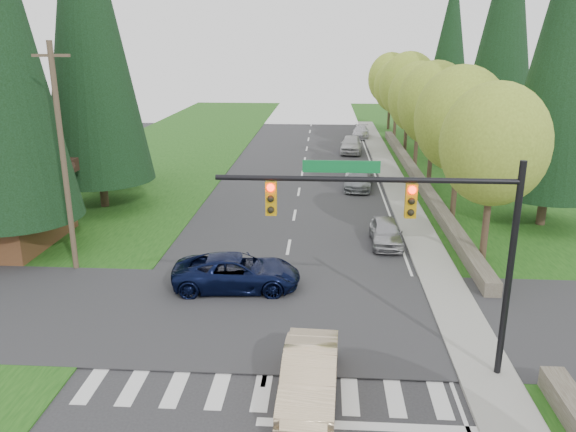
# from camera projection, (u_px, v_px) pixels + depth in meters

# --- Properties ---
(grass_east) EXTENTS (14.00, 110.00, 0.06)m
(grass_east) POSITION_uv_depth(u_px,v_px,m) (522.00, 224.00, 31.84)
(grass_east) COLOR #174412
(grass_east) RESTS_ON ground
(grass_west) EXTENTS (14.00, 110.00, 0.06)m
(grass_west) POSITION_uv_depth(u_px,v_px,m) (76.00, 215.00, 33.47)
(grass_west) COLOR #174412
(grass_west) RESTS_ON ground
(cross_street) EXTENTS (120.00, 8.00, 0.10)m
(cross_street) POSITION_uv_depth(u_px,v_px,m) (276.00, 316.00, 21.23)
(cross_street) COLOR #28282B
(cross_street) RESTS_ON ground
(sidewalk_east) EXTENTS (1.80, 80.00, 0.13)m
(sidewalk_east) POSITION_uv_depth(u_px,v_px,m) (408.00, 211.00, 34.12)
(sidewalk_east) COLOR gray
(sidewalk_east) RESTS_ON ground
(curb_east) EXTENTS (0.20, 80.00, 0.13)m
(curb_east) POSITION_uv_depth(u_px,v_px,m) (394.00, 211.00, 34.17)
(curb_east) COLOR gray
(curb_east) RESTS_ON ground
(stone_wall_north) EXTENTS (0.70, 40.00, 0.70)m
(stone_wall_north) POSITION_uv_depth(u_px,v_px,m) (417.00, 177.00, 41.55)
(stone_wall_north) COLOR #4C4438
(stone_wall_north) RESTS_ON ground
(traffic_signal) EXTENTS (8.70, 0.37, 6.80)m
(traffic_signal) POSITION_uv_depth(u_px,v_px,m) (415.00, 221.00, 16.14)
(traffic_signal) COLOR black
(traffic_signal) RESTS_ON ground
(utility_pole) EXTENTS (1.60, 0.24, 10.00)m
(utility_pole) POSITION_uv_depth(u_px,v_px,m) (63.00, 158.00, 24.11)
(utility_pole) COLOR #473828
(utility_pole) RESTS_ON ground
(decid_tree_0) EXTENTS (4.80, 4.80, 8.37)m
(decid_tree_0) POSITION_uv_depth(u_px,v_px,m) (495.00, 145.00, 24.71)
(decid_tree_0) COLOR #38281C
(decid_tree_0) RESTS_ON ground
(decid_tree_1) EXTENTS (5.20, 5.20, 8.80)m
(decid_tree_1) POSITION_uv_depth(u_px,v_px,m) (461.00, 119.00, 31.32)
(decid_tree_1) COLOR #38281C
(decid_tree_1) RESTS_ON ground
(decid_tree_2) EXTENTS (5.00, 5.00, 8.82)m
(decid_tree_2) POSITION_uv_depth(u_px,v_px,m) (434.00, 104.00, 37.96)
(decid_tree_2) COLOR #38281C
(decid_tree_2) RESTS_ON ground
(decid_tree_3) EXTENTS (5.00, 5.00, 8.55)m
(decid_tree_3) POSITION_uv_depth(u_px,v_px,m) (419.00, 98.00, 44.70)
(decid_tree_3) COLOR #38281C
(decid_tree_3) RESTS_ON ground
(decid_tree_4) EXTENTS (5.40, 5.40, 9.18)m
(decid_tree_4) POSITION_uv_depth(u_px,v_px,m) (409.00, 86.00, 51.25)
(decid_tree_4) COLOR #38281C
(decid_tree_4) RESTS_ON ground
(decid_tree_5) EXTENTS (4.80, 4.80, 8.30)m
(decid_tree_5) POSITION_uv_depth(u_px,v_px,m) (397.00, 86.00, 58.09)
(decid_tree_5) COLOR #38281C
(decid_tree_5) RESTS_ON ground
(decid_tree_6) EXTENTS (5.20, 5.20, 8.86)m
(decid_tree_6) POSITION_uv_depth(u_px,v_px,m) (391.00, 79.00, 64.66)
(decid_tree_6) COLOR #38281C
(decid_tree_6) RESTS_ON ground
(conifer_w_c) EXTENTS (6.46, 6.46, 20.80)m
(conifer_w_c) POSITION_uv_depth(u_px,v_px,m) (86.00, 17.00, 31.97)
(conifer_w_c) COLOR #38281C
(conifer_w_c) RESTS_ON ground
(conifer_w_e) EXTENTS (5.78, 5.78, 18.80)m
(conifer_w_e) POSITION_uv_depth(u_px,v_px,m) (95.00, 36.00, 38.11)
(conifer_w_e) COLOR #38281C
(conifer_w_e) RESTS_ON ground
(conifer_e_a) EXTENTS (5.44, 5.44, 17.80)m
(conifer_e_a) POSITION_uv_depth(u_px,v_px,m) (565.00, 45.00, 28.89)
(conifer_e_a) COLOR #38281C
(conifer_e_a) RESTS_ON ground
(conifer_e_b) EXTENTS (6.12, 6.12, 19.80)m
(conifer_e_b) POSITION_uv_depth(u_px,v_px,m) (505.00, 30.00, 41.87)
(conifer_e_b) COLOR #38281C
(conifer_e_b) RESTS_ON ground
(conifer_e_c) EXTENTS (5.10, 5.10, 16.80)m
(conifer_e_c) POSITION_uv_depth(u_px,v_px,m) (450.00, 49.00, 55.72)
(conifer_e_c) COLOR #38281C
(conifer_e_c) RESTS_ON ground
(sedan_champagne) EXTENTS (1.73, 4.53, 1.47)m
(sedan_champagne) POSITION_uv_depth(u_px,v_px,m) (309.00, 375.00, 16.16)
(sedan_champagne) COLOR beige
(sedan_champagne) RESTS_ON ground
(suv_navy) EXTENTS (5.45, 2.82, 1.47)m
(suv_navy) POSITION_uv_depth(u_px,v_px,m) (237.00, 272.00, 23.41)
(suv_navy) COLOR black
(suv_navy) RESTS_ON ground
(parked_car_a) EXTENTS (1.57, 3.84, 1.30)m
(parked_car_a) POSITION_uv_depth(u_px,v_px,m) (386.00, 232.00, 28.60)
(parked_car_a) COLOR #9E9EA2
(parked_car_a) RESTS_ON ground
(parked_car_b) EXTENTS (2.39, 4.71, 1.31)m
(parked_car_b) POSITION_uv_depth(u_px,v_px,m) (359.00, 179.00, 39.64)
(parked_car_b) COLOR gray
(parked_car_b) RESTS_ON ground
(parked_car_c) EXTENTS (1.95, 4.25, 1.35)m
(parked_car_c) POSITION_uv_depth(u_px,v_px,m) (357.00, 172.00, 41.84)
(parked_car_c) COLOR #BCBCC1
(parked_car_c) RESTS_ON ground
(parked_car_d) EXTENTS (2.27, 4.85, 1.60)m
(parked_car_d) POSITION_uv_depth(u_px,v_px,m) (351.00, 144.00, 52.35)
(parked_car_d) COLOR silver
(parked_car_d) RESTS_ON ground
(parked_car_e) EXTENTS (2.07, 4.33, 1.22)m
(parked_car_e) POSITION_uv_depth(u_px,v_px,m) (361.00, 132.00, 60.58)
(parked_car_e) COLOR silver
(parked_car_e) RESTS_ON ground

